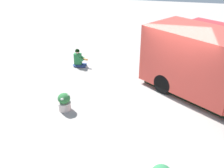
{
  "coord_description": "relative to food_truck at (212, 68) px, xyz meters",
  "views": [
    {
      "loc": [
        0.24,
        8.62,
        5.07
      ],
      "look_at": [
        1.97,
        1.11,
        0.94
      ],
      "focal_mm": 41.05,
      "sensor_mm": 36.0,
      "label": 1
    }
  ],
  "objects": [
    {
      "name": "person_customer",
      "position": [
        5.72,
        -1.6,
        -0.86
      ],
      "size": [
        0.76,
        0.48,
        0.88
      ],
      "color": "navy",
      "rests_on": "ground_plane"
    },
    {
      "name": "planter_flowering_far",
      "position": [
        4.94,
        2.06,
        -0.87
      ],
      "size": [
        0.45,
        0.45,
        0.65
      ],
      "color": "beige",
      "rests_on": "ground_plane"
    },
    {
      "name": "ground_plane",
      "position": [
        1.39,
        0.4,
        -1.2
      ],
      "size": [
        40.0,
        40.0,
        0.0
      ],
      "primitive_type": "plane",
      "color": "#A59F99"
    },
    {
      "name": "food_truck",
      "position": [
        0.0,
        0.0,
        0.0
      ],
      "size": [
        5.52,
        4.83,
        2.47
      ],
      "color": "#DC453B",
      "rests_on": "ground_plane"
    }
  ]
}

